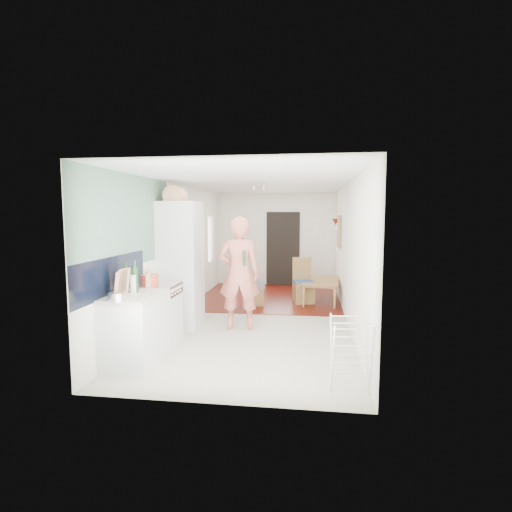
% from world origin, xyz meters
% --- Properties ---
extents(room_shell, '(3.20, 7.00, 2.50)m').
position_xyz_m(room_shell, '(0.00, 0.00, 1.25)').
color(room_shell, white).
rests_on(room_shell, ground).
extents(floor, '(3.20, 7.00, 0.01)m').
position_xyz_m(floor, '(0.00, 0.00, 0.00)').
color(floor, beige).
rests_on(floor, ground).
extents(wood_floor_overlay, '(3.20, 3.30, 0.01)m').
position_xyz_m(wood_floor_overlay, '(0.00, 1.85, 0.01)').
color(wood_floor_overlay, '#621107').
rests_on(wood_floor_overlay, room_shell).
extents(sage_wall_panel, '(0.02, 3.00, 1.30)m').
position_xyz_m(sage_wall_panel, '(-1.59, -2.00, 1.85)').
color(sage_wall_panel, slate).
rests_on(sage_wall_panel, room_shell).
extents(tile_splashback, '(0.02, 1.90, 0.50)m').
position_xyz_m(tile_splashback, '(-1.59, -2.55, 1.15)').
color(tile_splashback, black).
rests_on(tile_splashback, room_shell).
extents(doorway_recess, '(0.90, 0.04, 2.00)m').
position_xyz_m(doorway_recess, '(0.20, 3.48, 1.00)').
color(doorway_recess, black).
rests_on(doorway_recess, room_shell).
extents(base_cabinet, '(0.60, 0.90, 0.86)m').
position_xyz_m(base_cabinet, '(-1.30, -2.55, 0.43)').
color(base_cabinet, silver).
rests_on(base_cabinet, room_shell).
extents(worktop, '(0.62, 0.92, 0.06)m').
position_xyz_m(worktop, '(-1.30, -2.55, 0.89)').
color(worktop, beige).
rests_on(worktop, room_shell).
extents(range_cooker, '(0.60, 0.60, 0.88)m').
position_xyz_m(range_cooker, '(-1.30, -1.80, 0.44)').
color(range_cooker, silver).
rests_on(range_cooker, room_shell).
extents(cooker_top, '(0.60, 0.60, 0.04)m').
position_xyz_m(cooker_top, '(-1.30, -1.80, 0.90)').
color(cooker_top, silver).
rests_on(cooker_top, room_shell).
extents(fridge_housing, '(0.66, 0.66, 2.15)m').
position_xyz_m(fridge_housing, '(-1.27, -0.78, 1.07)').
color(fridge_housing, silver).
rests_on(fridge_housing, room_shell).
extents(fridge_door, '(0.14, 0.56, 0.70)m').
position_xyz_m(fridge_door, '(-0.66, -1.08, 1.55)').
color(fridge_door, silver).
rests_on(fridge_door, room_shell).
extents(fridge_interior, '(0.02, 0.52, 0.66)m').
position_xyz_m(fridge_interior, '(-0.96, -0.78, 1.55)').
color(fridge_interior, white).
rests_on(fridge_interior, room_shell).
extents(pinboard, '(0.03, 0.90, 0.70)m').
position_xyz_m(pinboard, '(1.58, 1.90, 1.55)').
color(pinboard, tan).
rests_on(pinboard, room_shell).
extents(pinboard_frame, '(0.00, 0.94, 0.74)m').
position_xyz_m(pinboard_frame, '(1.57, 1.90, 1.55)').
color(pinboard_frame, olive).
rests_on(pinboard_frame, room_shell).
extents(wall_sconce, '(0.18, 0.18, 0.16)m').
position_xyz_m(wall_sconce, '(1.54, 2.55, 1.75)').
color(wall_sconce, maroon).
rests_on(wall_sconce, room_shell).
extents(person, '(0.87, 0.62, 2.25)m').
position_xyz_m(person, '(-0.25, -0.79, 1.12)').
color(person, '#D96E60').
rests_on(person, floor).
extents(dining_table, '(0.75, 1.23, 0.42)m').
position_xyz_m(dining_table, '(1.20, 1.49, 0.21)').
color(dining_table, olive).
rests_on(dining_table, floor).
extents(dining_chair, '(0.50, 0.50, 0.99)m').
position_xyz_m(dining_chair, '(0.80, 1.33, 0.49)').
color(dining_chair, olive).
rests_on(dining_chair, floor).
extents(stool, '(0.36, 0.36, 0.39)m').
position_xyz_m(stool, '(-0.21, 0.96, 0.20)').
color(stool, olive).
rests_on(stool, floor).
extents(grey_drape, '(0.44, 0.44, 0.17)m').
position_xyz_m(grey_drape, '(-0.22, 0.98, 0.48)').
color(grey_drape, slate).
rests_on(grey_drape, stool).
extents(drying_rack, '(0.45, 0.42, 0.81)m').
position_xyz_m(drying_rack, '(1.38, -2.97, 0.41)').
color(drying_rack, silver).
rests_on(drying_rack, floor).
extents(bread_bin, '(0.38, 0.36, 0.18)m').
position_xyz_m(bread_bin, '(-1.30, -0.87, 2.24)').
color(bread_bin, tan).
rests_on(bread_bin, fridge_housing).
extents(red_casserole, '(0.27, 0.27, 0.15)m').
position_xyz_m(red_casserole, '(-1.36, -1.90, 1.00)').
color(red_casserole, '#D1462B').
rests_on(red_casserole, cooker_top).
extents(steel_pan, '(0.22, 0.22, 0.10)m').
position_xyz_m(steel_pan, '(-1.32, -2.97, 0.97)').
color(steel_pan, silver).
rests_on(steel_pan, worktop).
extents(held_bottle, '(0.05, 0.05, 0.25)m').
position_xyz_m(held_bottle, '(-0.13, -0.98, 1.23)').
color(held_bottle, '#1A431D').
rests_on(held_bottle, person).
extents(bottle_a, '(0.09, 0.09, 0.33)m').
position_xyz_m(bottle_a, '(-1.34, -2.43, 1.09)').
color(bottle_a, '#1A431D').
rests_on(bottle_a, worktop).
extents(bottle_b, '(0.09, 0.09, 0.31)m').
position_xyz_m(bottle_b, '(-1.45, -2.46, 1.07)').
color(bottle_b, '#1A431D').
rests_on(bottle_b, worktop).
extents(bottle_c, '(0.12, 0.12, 0.23)m').
position_xyz_m(bottle_c, '(-1.35, -2.44, 1.04)').
color(bottle_c, silver).
rests_on(bottle_c, worktop).
extents(pepper_mill_front, '(0.07, 0.07, 0.21)m').
position_xyz_m(pepper_mill_front, '(-1.33, -2.02, 1.03)').
color(pepper_mill_front, tan).
rests_on(pepper_mill_front, worktop).
extents(pepper_mill_back, '(0.06, 0.06, 0.20)m').
position_xyz_m(pepper_mill_back, '(-1.32, -2.08, 1.02)').
color(pepper_mill_back, tan).
rests_on(pepper_mill_back, worktop).
extents(chopping_boards, '(0.07, 0.26, 0.35)m').
position_xyz_m(chopping_boards, '(-1.38, -2.71, 1.09)').
color(chopping_boards, tan).
rests_on(chopping_boards, worktop).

